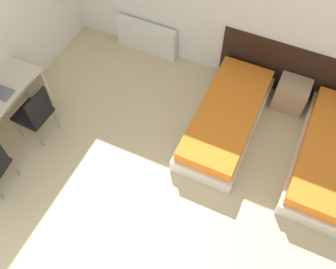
% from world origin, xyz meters
% --- Properties ---
extents(headboard_panel, '(2.44, 0.03, 0.92)m').
position_xyz_m(headboard_panel, '(1.29, 4.15, 0.46)').
color(headboard_panel, black).
rests_on(headboard_panel, ground_plane).
extents(bed_near_window, '(0.87, 2.04, 0.44)m').
position_xyz_m(bed_near_window, '(0.55, 3.10, 0.21)').
color(bed_near_window, beige).
rests_on(bed_near_window, ground_plane).
extents(bed_near_door, '(0.87, 2.04, 0.44)m').
position_xyz_m(bed_near_door, '(2.03, 3.10, 0.21)').
color(bed_near_door, beige).
rests_on(bed_near_door, ground_plane).
extents(nightstand, '(0.46, 0.39, 0.48)m').
position_xyz_m(nightstand, '(1.29, 3.92, 0.24)').
color(nightstand, tan).
rests_on(nightstand, ground_plane).
extents(radiator, '(1.06, 0.12, 0.58)m').
position_xyz_m(radiator, '(-1.22, 4.06, 0.29)').
color(radiator, silver).
rests_on(radiator, ground_plane).
extents(chair_near_laptop, '(0.45, 0.45, 0.90)m').
position_xyz_m(chair_near_laptop, '(-1.82, 1.89, 0.49)').
color(chair_near_laptop, black).
rests_on(chair_near_laptop, ground_plane).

